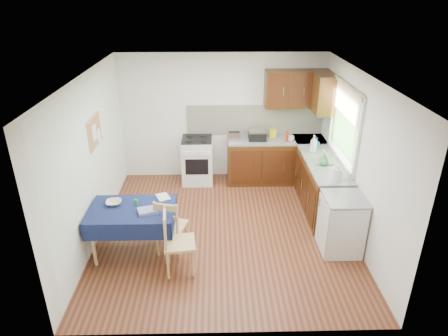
{
  "coord_description": "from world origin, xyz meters",
  "views": [
    {
      "loc": [
        -0.14,
        -5.46,
        3.64
      ],
      "look_at": [
        -0.01,
        0.12,
        1.06
      ],
      "focal_mm": 32.0,
      "sensor_mm": 36.0,
      "label": 1
    }
  ],
  "objects_px": {
    "sandwich_press": "(257,135)",
    "dish_rack": "(325,161)",
    "kettle": "(337,173)",
    "chair_far": "(170,225)",
    "toaster": "(234,136)",
    "chair_near": "(176,240)",
    "dining_table": "(132,215)"
  },
  "relations": [
    {
      "from": "chair_far",
      "to": "toaster",
      "type": "distance_m",
      "value": 2.56
    },
    {
      "from": "toaster",
      "to": "chair_near",
      "type": "bearing_deg",
      "value": -99.98
    },
    {
      "from": "chair_far",
      "to": "chair_near",
      "type": "xyz_separation_m",
      "value": [
        0.12,
        -0.41,
        0.02
      ]
    },
    {
      "from": "sandwich_press",
      "to": "kettle",
      "type": "xyz_separation_m",
      "value": [
        1.04,
        -1.77,
        0.02
      ]
    },
    {
      "from": "dish_rack",
      "to": "chair_near",
      "type": "bearing_deg",
      "value": -123.27
    },
    {
      "from": "sandwich_press",
      "to": "dish_rack",
      "type": "xyz_separation_m",
      "value": [
        1.05,
        -1.1,
        -0.07
      ]
    },
    {
      "from": "sandwich_press",
      "to": "chair_far",
      "type": "bearing_deg",
      "value": -125.34
    },
    {
      "from": "chair_near",
      "to": "toaster",
      "type": "height_order",
      "value": "toaster"
    },
    {
      "from": "chair_far",
      "to": "dish_rack",
      "type": "distance_m",
      "value": 2.84
    },
    {
      "from": "dining_table",
      "to": "dish_rack",
      "type": "bearing_deg",
      "value": 19.87
    },
    {
      "from": "chair_far",
      "to": "toaster",
      "type": "bearing_deg",
      "value": -98.54
    },
    {
      "from": "chair_far",
      "to": "kettle",
      "type": "relative_size",
      "value": 3.43
    },
    {
      "from": "toaster",
      "to": "kettle",
      "type": "xyz_separation_m",
      "value": [
        1.49,
        -1.74,
        0.03
      ]
    },
    {
      "from": "dish_rack",
      "to": "kettle",
      "type": "relative_size",
      "value": 1.44
    },
    {
      "from": "chair_far",
      "to": "chair_near",
      "type": "height_order",
      "value": "chair_near"
    },
    {
      "from": "dining_table",
      "to": "dish_rack",
      "type": "distance_m",
      "value": 3.3
    },
    {
      "from": "sandwich_press",
      "to": "kettle",
      "type": "bearing_deg",
      "value": -62.4
    },
    {
      "from": "dining_table",
      "to": "chair_far",
      "type": "xyz_separation_m",
      "value": [
        0.54,
        -0.04,
        -0.15
      ]
    },
    {
      "from": "dish_rack",
      "to": "toaster",
      "type": "bearing_deg",
      "value": 167.19
    },
    {
      "from": "sandwich_press",
      "to": "chair_near",
      "type": "bearing_deg",
      "value": -119.28
    },
    {
      "from": "sandwich_press",
      "to": "dish_rack",
      "type": "bearing_deg",
      "value": -49.19
    },
    {
      "from": "dining_table",
      "to": "toaster",
      "type": "distance_m",
      "value": 2.77
    },
    {
      "from": "toaster",
      "to": "sandwich_press",
      "type": "height_order",
      "value": "sandwich_press"
    },
    {
      "from": "chair_near",
      "to": "chair_far",
      "type": "bearing_deg",
      "value": 10.92
    },
    {
      "from": "kettle",
      "to": "chair_near",
      "type": "bearing_deg",
      "value": -158.16
    },
    {
      "from": "chair_far",
      "to": "kettle",
      "type": "bearing_deg",
      "value": -152.0
    },
    {
      "from": "toaster",
      "to": "kettle",
      "type": "relative_size",
      "value": 0.93
    },
    {
      "from": "toaster",
      "to": "sandwich_press",
      "type": "distance_m",
      "value": 0.45
    },
    {
      "from": "sandwich_press",
      "to": "kettle",
      "type": "distance_m",
      "value": 2.06
    },
    {
      "from": "sandwich_press",
      "to": "kettle",
      "type": "height_order",
      "value": "kettle"
    },
    {
      "from": "chair_near",
      "to": "sandwich_press",
      "type": "relative_size",
      "value": 2.82
    },
    {
      "from": "chair_far",
      "to": "toaster",
      "type": "height_order",
      "value": "toaster"
    }
  ]
}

